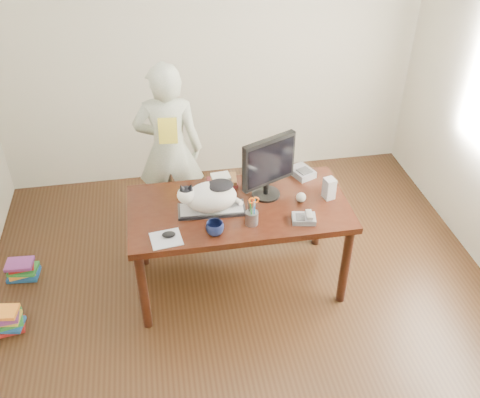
% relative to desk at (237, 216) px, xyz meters
% --- Properties ---
extents(room, '(4.50, 4.50, 4.50)m').
position_rel_desk_xyz_m(room, '(0.00, -0.68, 0.75)').
color(room, black).
rests_on(room, ground).
extents(desk, '(1.60, 0.80, 0.75)m').
position_rel_desk_xyz_m(desk, '(0.00, 0.00, 0.00)').
color(desk, black).
rests_on(desk, ground).
extents(keyboard, '(0.49, 0.21, 0.03)m').
position_rel_desk_xyz_m(keyboard, '(-0.20, -0.10, 0.16)').
color(keyboard, black).
rests_on(keyboard, desk).
extents(cat, '(0.47, 0.24, 0.27)m').
position_rel_desk_xyz_m(cat, '(-0.22, -0.10, 0.28)').
color(cat, white).
rests_on(cat, keyboard).
extents(monitor, '(0.41, 0.28, 0.49)m').
position_rel_desk_xyz_m(monitor, '(0.23, 0.01, 0.42)').
color(monitor, black).
rests_on(monitor, desk).
extents(pen_cup, '(0.10, 0.10, 0.23)m').
position_rel_desk_xyz_m(pen_cup, '(0.05, -0.29, 0.21)').
color(pen_cup, gray).
rests_on(pen_cup, desk).
extents(mousepad, '(0.23, 0.21, 0.00)m').
position_rel_desk_xyz_m(mousepad, '(-0.54, -0.36, 0.15)').
color(mousepad, '#B1B6BE').
rests_on(mousepad, desk).
extents(mouse, '(0.10, 0.07, 0.04)m').
position_rel_desk_xyz_m(mouse, '(-0.52, -0.34, 0.17)').
color(mouse, black).
rests_on(mouse, mousepad).
extents(coffee_mug, '(0.17, 0.17, 0.10)m').
position_rel_desk_xyz_m(coffee_mug, '(-0.21, -0.36, 0.20)').
color(coffee_mug, black).
rests_on(coffee_mug, desk).
extents(phone, '(0.18, 0.15, 0.07)m').
position_rel_desk_xyz_m(phone, '(0.42, -0.33, 0.17)').
color(phone, slate).
rests_on(phone, desk).
extents(speaker, '(0.09, 0.10, 0.16)m').
position_rel_desk_xyz_m(speaker, '(0.67, -0.09, 0.23)').
color(speaker, '#9C9C9E').
rests_on(speaker, desk).
extents(baseball, '(0.07, 0.07, 0.07)m').
position_rel_desk_xyz_m(baseball, '(0.46, -0.10, 0.18)').
color(baseball, beige).
rests_on(baseball, desk).
extents(book_stack, '(0.23, 0.17, 0.08)m').
position_rel_desk_xyz_m(book_stack, '(-0.08, 0.22, 0.18)').
color(book_stack, '#50151B').
rests_on(book_stack, desk).
extents(calculator, '(0.21, 0.23, 0.06)m').
position_rel_desk_xyz_m(calculator, '(0.56, 0.24, 0.18)').
color(calculator, slate).
rests_on(calculator, desk).
extents(person, '(0.60, 0.43, 1.55)m').
position_rel_desk_xyz_m(person, '(-0.45, 0.76, 0.17)').
color(person, white).
rests_on(person, ground).
extents(held_book, '(0.15, 0.10, 0.20)m').
position_rel_desk_xyz_m(held_book, '(-0.45, 0.59, 0.45)').
color(held_book, yellow).
rests_on(held_book, person).
extents(book_pile_a, '(0.27, 0.22, 0.18)m').
position_rel_desk_xyz_m(book_pile_a, '(-1.75, -0.28, -0.51)').
color(book_pile_a, '#A51A17').
rests_on(book_pile_a, ground).
extents(book_pile_b, '(0.26, 0.20, 0.15)m').
position_rel_desk_xyz_m(book_pile_b, '(-1.72, 0.27, -0.53)').
color(book_pile_b, navy).
rests_on(book_pile_b, ground).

